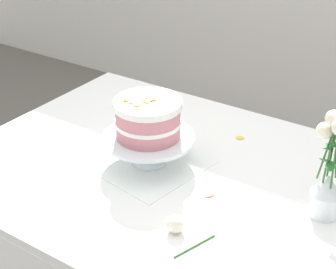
{
  "coord_description": "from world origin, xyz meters",
  "views": [
    {
      "loc": [
        0.73,
        -1.17,
        1.64
      ],
      "look_at": [
        -0.04,
        -0.0,
        0.86
      ],
      "focal_mm": 56.57,
      "sensor_mm": 36.0,
      "label": 1
    }
  ],
  "objects_px": {
    "layer_cake": "(148,118)",
    "flower_vase": "(331,169)",
    "cake_stand": "(148,140)",
    "dining_table": "(177,198)",
    "fallen_rose": "(176,224)"
  },
  "relations": [
    {
      "from": "fallen_rose",
      "to": "cake_stand",
      "type": "bearing_deg",
      "value": 137.29
    },
    {
      "from": "cake_stand",
      "to": "flower_vase",
      "type": "bearing_deg",
      "value": 4.86
    },
    {
      "from": "layer_cake",
      "to": "flower_vase",
      "type": "bearing_deg",
      "value": 4.87
    },
    {
      "from": "flower_vase",
      "to": "dining_table",
      "type": "bearing_deg",
      "value": -173.36
    },
    {
      "from": "dining_table",
      "to": "flower_vase",
      "type": "xyz_separation_m",
      "value": [
        0.44,
        0.05,
        0.24
      ]
    },
    {
      "from": "cake_stand",
      "to": "fallen_rose",
      "type": "distance_m",
      "value": 0.35
    },
    {
      "from": "dining_table",
      "to": "flower_vase",
      "type": "relative_size",
      "value": 4.33
    },
    {
      "from": "dining_table",
      "to": "fallen_rose",
      "type": "xyz_separation_m",
      "value": [
        0.15,
        -0.23,
        0.11
      ]
    },
    {
      "from": "layer_cake",
      "to": "flower_vase",
      "type": "height_order",
      "value": "flower_vase"
    },
    {
      "from": "layer_cake",
      "to": "flower_vase",
      "type": "distance_m",
      "value": 0.55
    },
    {
      "from": "cake_stand",
      "to": "flower_vase",
      "type": "height_order",
      "value": "flower_vase"
    },
    {
      "from": "dining_table",
      "to": "cake_stand",
      "type": "relative_size",
      "value": 4.83
    },
    {
      "from": "cake_stand",
      "to": "dining_table",
      "type": "bearing_deg",
      "value": -2.33
    },
    {
      "from": "flower_vase",
      "to": "fallen_rose",
      "type": "relative_size",
      "value": 2.48
    },
    {
      "from": "dining_table",
      "to": "flower_vase",
      "type": "distance_m",
      "value": 0.51
    }
  ]
}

